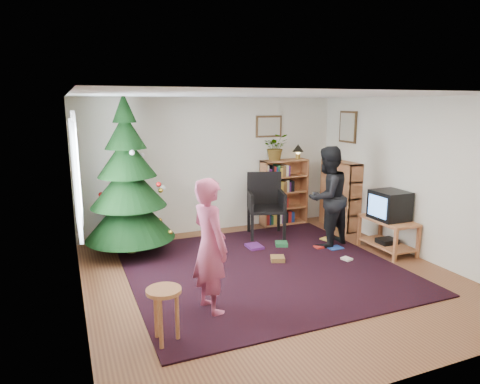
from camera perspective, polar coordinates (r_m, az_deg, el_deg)
name	(u,v)px	position (r m, az deg, el deg)	size (l,w,h in m)	color
floor	(272,276)	(6.17, 4.27, -11.15)	(5.00, 5.00, 0.00)	brown
ceiling	(275,95)	(5.68, 4.66, 12.74)	(5.00, 5.00, 0.00)	white
wall_back	(213,165)	(8.07, -3.64, 3.58)	(5.00, 0.02, 2.50)	silver
wall_front	(411,246)	(3.82, 21.85, -6.69)	(5.00, 0.02, 2.50)	silver
wall_left	(76,207)	(5.19, -21.00, -1.86)	(0.02, 5.00, 2.50)	silver
wall_right	(415,178)	(7.27, 22.31, 1.79)	(0.02, 5.00, 2.50)	silver
rug	(263,268)	(6.41, 3.04, -10.12)	(3.80, 3.60, 0.02)	black
window_pane	(75,177)	(5.73, -21.10, 1.93)	(0.04, 1.20, 1.40)	silver
curtain	(77,169)	(6.42, -20.95, 2.94)	(0.06, 0.35, 1.60)	white
picture_back	(269,126)	(8.42, 3.86, 8.71)	(0.55, 0.03, 0.42)	#4C3319
picture_right	(348,127)	(8.50, 14.20, 8.41)	(0.03, 0.50, 0.60)	#4C3319
christmas_tree	(128,189)	(6.95, -14.68, 0.34)	(1.41, 1.41, 2.57)	#3F2816
bookshelf_back	(284,191)	(8.60, 5.87, 0.10)	(0.95, 0.30, 1.30)	#AB653D
bookshelf_right	(340,194)	(8.55, 13.21, -0.23)	(0.30, 0.95, 1.30)	#AB653D
tv_stand	(388,232)	(7.43, 19.09, -5.09)	(0.52, 0.93, 0.55)	#AB653D
crt_tv	(390,205)	(7.31, 19.31, -1.66)	(0.50, 0.54, 0.47)	black
armchair	(263,202)	(7.82, 3.10, -1.30)	(0.79, 0.81, 1.15)	black
stool	(164,301)	(4.48, -10.09, -14.15)	(0.36, 0.36, 0.59)	#AB653D
person_standing	(210,246)	(4.94, -4.02, -7.22)	(0.58, 0.38, 1.59)	#B6486C
person_by_chair	(327,197)	(7.31, 11.53, -0.66)	(0.83, 0.65, 1.71)	black
potted_plant	(276,147)	(8.37, 4.79, 5.99)	(0.47, 0.40, 0.52)	gray
table_lamp	(298,149)	(8.62, 7.75, 5.70)	(0.22, 0.22, 0.30)	#A57F33
floor_clutter	(306,248)	(7.22, 8.76, -7.43)	(1.56, 1.27, 0.08)	#A51E19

